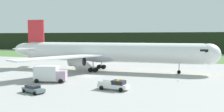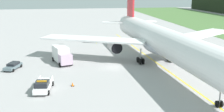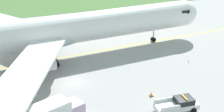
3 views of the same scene
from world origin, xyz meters
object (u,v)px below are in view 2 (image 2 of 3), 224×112
at_px(airliner, 162,41).
at_px(apron_cone, 73,84).
at_px(ops_pickup_truck, 43,85).
at_px(catering_truck, 62,55).
at_px(staff_car, 13,66).

xyz_separation_m(airliner, apron_cone, (8.31, -17.71, -4.72)).
relative_size(airliner, apron_cone, 90.36).
distance_m(airliner, ops_pickup_truck, 24.47).
bearing_deg(apron_cone, catering_truck, -172.22).
height_order(ops_pickup_truck, apron_cone, ops_pickup_truck).
xyz_separation_m(airliner, staff_car, (-2.63, -28.73, -4.33)).
xyz_separation_m(ops_pickup_truck, staff_car, (-12.29, -6.64, -0.20)).
distance_m(catering_truck, apron_cone, 13.98).
relative_size(staff_car, apron_cone, 7.19).
distance_m(airliner, staff_car, 29.17).
xyz_separation_m(catering_truck, apron_cone, (13.77, 1.88, -1.49)).
height_order(catering_truck, staff_car, catering_truck).
distance_m(ops_pickup_truck, staff_car, 13.97).
bearing_deg(staff_car, airliner, 84.78).
bearing_deg(catering_truck, airliner, 74.43).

